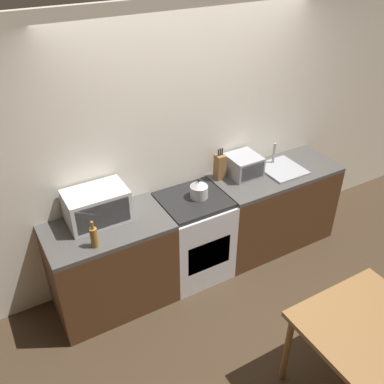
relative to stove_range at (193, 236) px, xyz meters
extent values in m
plane|color=#3D2D1E|center=(0.14, -0.67, -0.45)|extent=(16.00, 16.00, 0.00)
cube|color=silver|center=(0.14, 0.34, 0.85)|extent=(10.00, 0.06, 2.60)
cube|color=#4C2D19|center=(-0.86, 0.00, -0.02)|extent=(1.08, 0.62, 0.86)
cube|color=#474442|center=(-0.86, 0.00, 0.43)|extent=(1.08, 0.62, 0.04)
cube|color=#4C2D19|center=(0.99, 0.00, -0.02)|extent=(1.35, 0.62, 0.86)
cube|color=#474442|center=(0.99, 0.00, 0.43)|extent=(1.35, 0.62, 0.04)
cube|color=silver|center=(0.00, 0.00, -0.02)|extent=(0.64, 0.62, 0.86)
cube|color=black|center=(0.00, 0.00, 0.43)|extent=(0.61, 0.57, 0.04)
cube|color=black|center=(0.00, -0.30, -0.02)|extent=(0.46, 0.02, 0.32)
cylinder|color=#B7B7BC|center=(0.06, -0.01, 0.51)|extent=(0.17, 0.17, 0.12)
cone|color=#B7B7BC|center=(0.06, -0.01, 0.60)|extent=(0.16, 0.16, 0.06)
sphere|color=black|center=(0.06, -0.01, 0.64)|extent=(0.03, 0.03, 0.03)
cube|color=silver|center=(-0.88, 0.12, 0.60)|extent=(0.52, 0.34, 0.30)
cube|color=black|center=(-0.88, -0.04, 0.60)|extent=(0.46, 0.01, 0.24)
cylinder|color=olive|center=(-1.02, -0.20, 0.54)|extent=(0.06, 0.06, 0.17)
cylinder|color=olive|center=(-1.02, -0.20, 0.66)|extent=(0.02, 0.02, 0.07)
cube|color=brown|center=(0.41, 0.19, 0.58)|extent=(0.09, 0.10, 0.26)
cylinder|color=black|center=(0.39, 0.19, 0.75)|extent=(0.01, 0.01, 0.07)
cylinder|color=black|center=(0.41, 0.19, 0.75)|extent=(0.01, 0.01, 0.07)
cylinder|color=black|center=(0.43, 0.19, 0.75)|extent=(0.01, 0.01, 0.07)
cube|color=#999BA0|center=(0.66, 0.13, 0.56)|extent=(0.31, 0.32, 0.21)
cube|color=black|center=(0.66, -0.02, 0.56)|extent=(0.27, 0.01, 0.17)
cube|color=#999BA0|center=(1.06, 0.00, 0.46)|extent=(0.40, 0.43, 0.02)
cylinder|color=#999BA0|center=(1.06, 0.15, 0.58)|extent=(0.03, 0.03, 0.22)
cube|color=brown|center=(0.40, -1.77, 0.27)|extent=(0.91, 0.79, 0.04)
cylinder|color=brown|center=(0.00, -1.43, -0.10)|extent=(0.05, 0.05, 0.70)
cylinder|color=brown|center=(0.79, -1.43, -0.10)|extent=(0.05, 0.05, 0.70)
camera|label=1|loc=(-1.66, -2.87, 2.69)|focal=40.00mm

